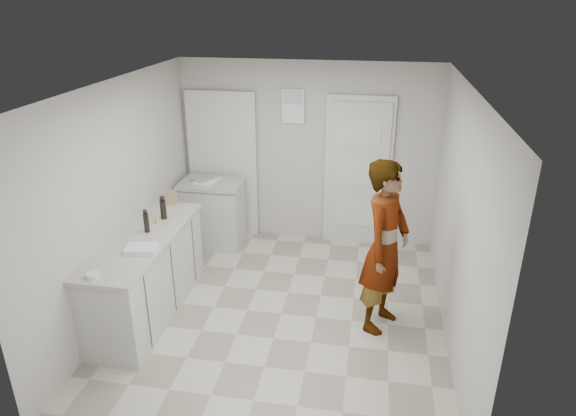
% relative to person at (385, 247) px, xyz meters
% --- Properties ---
extents(ground, '(4.00, 4.00, 0.00)m').
position_rel_person_xyz_m(ground, '(-1.07, -0.01, -0.92)').
color(ground, gray).
rests_on(ground, ground).
extents(room_shell, '(4.00, 4.00, 4.00)m').
position_rel_person_xyz_m(room_shell, '(-1.24, 1.94, 0.10)').
color(room_shell, beige).
rests_on(room_shell, ground).
extents(main_counter, '(0.64, 1.96, 0.93)m').
position_rel_person_xyz_m(main_counter, '(-2.52, -0.21, -0.49)').
color(main_counter, silver).
rests_on(main_counter, ground).
extents(side_counter, '(0.84, 0.61, 0.93)m').
position_rel_person_xyz_m(side_counter, '(-2.32, 1.54, -0.49)').
color(side_counter, silver).
rests_on(side_counter, ground).
extents(person, '(0.67, 0.79, 1.84)m').
position_rel_person_xyz_m(person, '(0.00, 0.00, 0.00)').
color(person, silver).
rests_on(person, ground).
extents(cake_mix_box, '(0.11, 0.05, 0.18)m').
position_rel_person_xyz_m(cake_mix_box, '(-2.54, 0.69, 0.10)').
color(cake_mix_box, '#A47F52').
rests_on(cake_mix_box, main_counter).
extents(spice_jar, '(0.05, 0.05, 0.07)m').
position_rel_person_xyz_m(spice_jar, '(-2.50, 0.15, 0.04)').
color(spice_jar, tan).
rests_on(spice_jar, main_counter).
extents(oil_cruet_a, '(0.07, 0.07, 0.28)m').
position_rel_person_xyz_m(oil_cruet_a, '(-2.48, 0.28, 0.14)').
color(oil_cruet_a, black).
rests_on(oil_cruet_a, main_counter).
extents(oil_cruet_b, '(0.06, 0.06, 0.26)m').
position_rel_person_xyz_m(oil_cruet_b, '(-2.52, -0.08, 0.13)').
color(oil_cruet_b, black).
rests_on(oil_cruet_b, main_counter).
extents(baking_dish, '(0.33, 0.26, 0.05)m').
position_rel_person_xyz_m(baking_dish, '(-2.39, -0.51, 0.03)').
color(baking_dish, silver).
rests_on(baking_dish, main_counter).
extents(egg_bowl, '(0.12, 0.12, 0.04)m').
position_rel_person_xyz_m(egg_bowl, '(-2.60, -1.07, 0.03)').
color(egg_bowl, silver).
rests_on(egg_bowl, main_counter).
extents(papers, '(0.35, 0.41, 0.01)m').
position_rel_person_xyz_m(papers, '(-2.39, 1.57, 0.01)').
color(papers, white).
rests_on(papers, side_counter).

